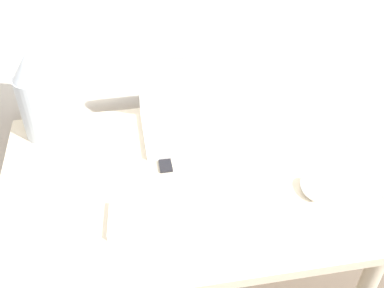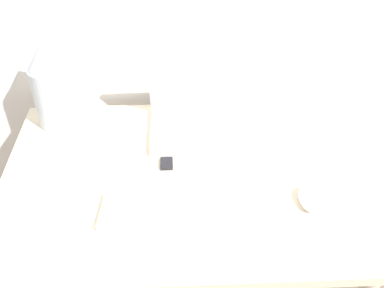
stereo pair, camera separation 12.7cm
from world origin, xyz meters
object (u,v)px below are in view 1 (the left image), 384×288
(laptop, at_px, (187,114))
(mouse, at_px, (311,188))
(keyboard, at_px, (197,215))
(mp3_player, at_px, (166,166))
(vase, at_px, (37,96))

(laptop, bearing_deg, mouse, -50.80)
(keyboard, height_order, mouse, mouse)
(keyboard, xyz_separation_m, mouse, (0.33, 0.04, 0.01))
(keyboard, relative_size, mp3_player, 8.96)
(keyboard, xyz_separation_m, vase, (-0.42, 0.44, 0.14))
(laptop, xyz_separation_m, mouse, (0.29, -0.36, -0.04))
(laptop, relative_size, keyboard, 0.63)
(keyboard, bearing_deg, mouse, 6.40)
(mp3_player, bearing_deg, mouse, -24.31)
(laptop, distance_m, mouse, 0.46)
(laptop, bearing_deg, vase, 174.05)
(mp3_player, bearing_deg, keyboard, -75.35)
(laptop, bearing_deg, keyboard, -95.79)
(laptop, bearing_deg, mp3_player, -117.59)
(mouse, height_order, mp3_player, mouse)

